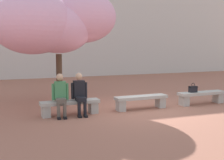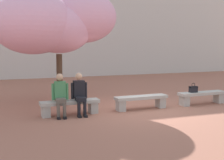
{
  "view_description": "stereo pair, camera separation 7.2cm",
  "coord_description": "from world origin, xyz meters",
  "views": [
    {
      "loc": [
        -4.46,
        -9.27,
        2.26
      ],
      "look_at": [
        -0.96,
        0.2,
        1.0
      ],
      "focal_mm": 50.0,
      "sensor_mm": 36.0,
      "label": 1
    },
    {
      "loc": [
        -4.4,
        -9.29,
        2.26
      ],
      "look_at": [
        -0.96,
        0.2,
        1.0
      ],
      "focal_mm": 50.0,
      "sensor_mm": 36.0,
      "label": 2
    }
  ],
  "objects": [
    {
      "name": "person_seated_right",
      "position": [
        -2.12,
        -0.05,
        0.7
      ],
      "size": [
        0.51,
        0.69,
        1.29
      ],
      "color": "black",
      "rests_on": "ground"
    },
    {
      "name": "stone_bench_center",
      "position": [
        2.41,
        0.0,
        0.3
      ],
      "size": [
        1.84,
        0.47,
        0.45
      ],
      "color": "#ADA89E",
      "rests_on": "ground"
    },
    {
      "name": "ground_plane",
      "position": [
        0.0,
        0.0,
        0.0
      ],
      "size": [
        100.0,
        100.0,
        0.0
      ],
      "primitive_type": "plane",
      "color": "#9E604C"
    },
    {
      "name": "building_facade",
      "position": [
        0.0,
        12.06,
        3.86
      ],
      "size": [
        28.0,
        4.0,
        7.73
      ],
      "primitive_type": "cube",
      "color": "beige",
      "rests_on": "ground"
    },
    {
      "name": "person_seated_left",
      "position": [
        -2.71,
        -0.05,
        0.7
      ],
      "size": [
        0.51,
        0.71,
        1.29
      ],
      "color": "black",
      "rests_on": "ground"
    },
    {
      "name": "cherry_tree_main",
      "position": [
        -2.51,
        2.05,
        2.92
      ],
      "size": [
        4.56,
        2.88,
        4.11
      ],
      "color": "#473323",
      "rests_on": "ground"
    },
    {
      "name": "stone_bench_near_west",
      "position": [
        0.0,
        0.0,
        0.3
      ],
      "size": [
        1.84,
        0.47,
        0.45
      ],
      "color": "#ADA89E",
      "rests_on": "ground"
    },
    {
      "name": "handbag",
      "position": [
        2.05,
        0.02,
        0.58
      ],
      "size": [
        0.3,
        0.15,
        0.34
      ],
      "color": "black",
      "rests_on": "stone_bench_center"
    },
    {
      "name": "stone_bench_west_end",
      "position": [
        -2.41,
        0.0,
        0.3
      ],
      "size": [
        1.84,
        0.47,
        0.45
      ],
      "color": "#ADA89E",
      "rests_on": "ground"
    }
  ]
}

